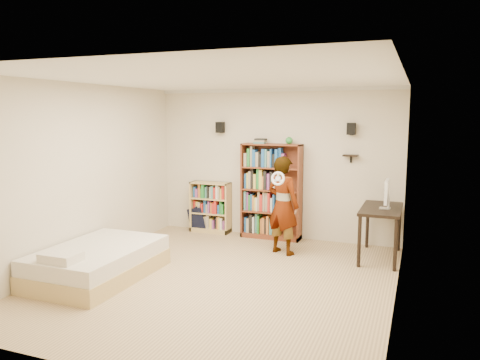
% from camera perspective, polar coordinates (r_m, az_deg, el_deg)
% --- Properties ---
extents(ground, '(4.50, 5.00, 0.01)m').
position_cam_1_polar(ground, '(6.53, -2.31, -12.07)').
color(ground, tan).
rests_on(ground, ground).
extents(room_shell, '(4.52, 5.02, 2.71)m').
position_cam_1_polar(room_shell, '(6.15, -2.41, 3.53)').
color(room_shell, beige).
rests_on(room_shell, ground).
extents(crown_molding, '(4.50, 5.00, 0.06)m').
position_cam_1_polar(crown_molding, '(6.15, -2.46, 12.00)').
color(crown_molding, silver).
rests_on(crown_molding, room_shell).
extents(speaker_left, '(0.14, 0.12, 0.20)m').
position_cam_1_polar(speaker_left, '(8.75, -2.44, 6.43)').
color(speaker_left, black).
rests_on(speaker_left, room_shell).
extents(speaker_right, '(0.14, 0.12, 0.20)m').
position_cam_1_polar(speaker_right, '(8.10, 13.42, 6.09)').
color(speaker_right, black).
rests_on(speaker_right, room_shell).
extents(wall_shelf, '(0.25, 0.16, 0.02)m').
position_cam_1_polar(wall_shelf, '(8.13, 13.32, 2.93)').
color(wall_shelf, black).
rests_on(wall_shelf, room_shell).
extents(tall_bookshelf, '(1.09, 0.32, 1.72)m').
position_cam_1_polar(tall_bookshelf, '(8.45, 3.84, -1.40)').
color(tall_bookshelf, brown).
rests_on(tall_bookshelf, ground).
extents(low_bookshelf, '(0.77, 0.29, 0.96)m').
position_cam_1_polar(low_bookshelf, '(8.96, -3.60, -3.33)').
color(low_bookshelf, tan).
rests_on(low_bookshelf, ground).
extents(computer_desk, '(0.60, 1.19, 0.81)m').
position_cam_1_polar(computer_desk, '(7.65, 16.74, -6.21)').
color(computer_desk, black).
rests_on(computer_desk, ground).
extents(imac, '(0.10, 0.45, 0.45)m').
position_cam_1_polar(imac, '(7.45, 17.31, -1.68)').
color(imac, white).
rests_on(imac, computer_desk).
extents(daybed, '(1.21, 1.86, 0.55)m').
position_cam_1_polar(daybed, '(6.82, -16.93, -9.11)').
color(daybed, silver).
rests_on(daybed, ground).
extents(person, '(0.68, 0.56, 1.59)m').
position_cam_1_polar(person, '(7.54, 5.25, -3.08)').
color(person, black).
rests_on(person, ground).
extents(wii_wheel, '(0.22, 0.08, 0.22)m').
position_cam_1_polar(wii_wheel, '(7.18, 4.65, 0.17)').
color(wii_wheel, white).
rests_on(wii_wheel, person).
extents(navy_bag, '(0.35, 0.23, 0.48)m').
position_cam_1_polar(navy_bag, '(9.10, -5.11, -4.72)').
color(navy_bag, black).
rests_on(navy_bag, ground).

